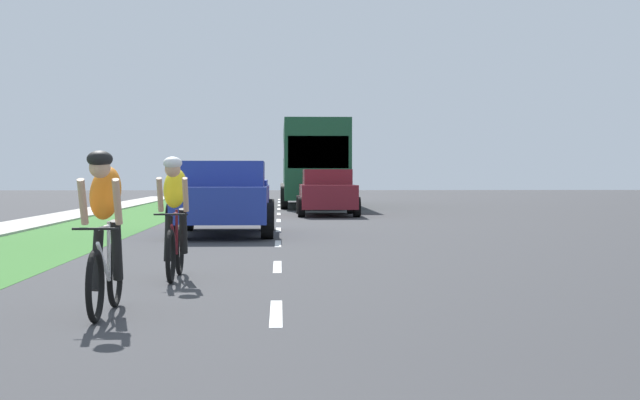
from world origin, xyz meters
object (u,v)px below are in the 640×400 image
(sedan_maroon, at_px, (327,192))
(cyclist_lead, at_px, (105,231))
(bus_dark_green, at_px, (313,160))
(pickup_blue, at_px, (224,198))
(cyclist_trailing, at_px, (175,217))

(sedan_maroon, bearing_deg, cyclist_lead, -98.28)
(bus_dark_green, bearing_deg, pickup_blue, -97.78)
(cyclist_lead, bearing_deg, pickup_blue, 87.96)
(cyclist_lead, distance_m, cyclist_trailing, 3.13)
(cyclist_trailing, distance_m, sedan_maroon, 19.37)
(pickup_blue, bearing_deg, bus_dark_green, 82.22)
(cyclist_lead, height_order, bus_dark_green, bus_dark_green)
(sedan_maroon, relative_size, bus_dark_green, 0.37)
(bus_dark_green, bearing_deg, sedan_maroon, -89.16)
(cyclist_trailing, height_order, bus_dark_green, bus_dark_green)
(sedan_maroon, height_order, bus_dark_green, bus_dark_green)
(sedan_maroon, bearing_deg, cyclist_trailing, -98.65)
(cyclist_lead, bearing_deg, sedan_maroon, 81.72)
(cyclist_trailing, bearing_deg, pickup_blue, 89.33)
(cyclist_trailing, relative_size, pickup_blue, 0.34)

